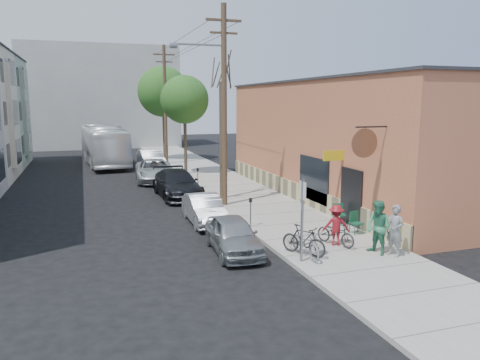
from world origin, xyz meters
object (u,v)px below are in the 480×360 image
object	(u,v)px
utility_pole_near	(223,102)
tree_leafy_mid	(184,100)
patio_chair_a	(340,214)
car_1	(204,209)
parked_bike_a	(304,240)
tree_bare	(222,141)
bus	(104,145)
patio_chair_b	(356,223)
patron_green	(378,228)
sign_post	(302,212)
car_0	(233,235)
cyclist	(336,225)
parking_meter_near	(251,207)
tree_leafy_far	(163,92)
car_3	(155,171)
parking_meter_far	(198,175)
parked_bike_b	(306,243)
patron_grey	(395,230)
car_2	(177,184)
car_4	(151,160)

from	to	relation	value
utility_pole_near	tree_leafy_mid	size ratio (longest dim) A/B	1.39
patio_chair_a	car_1	world-z (taller)	car_1
utility_pole_near	parked_bike_a	distance (m)	9.85
tree_bare	bus	distance (m)	18.98
car_1	patio_chair_a	bearing A→B (deg)	-24.64
patio_chair_b	patron_green	world-z (taller)	patron_green
tree_bare	patron_green	bearing A→B (deg)	-77.74
sign_post	car_0	size ratio (longest dim) A/B	0.72
cyclist	bus	world-z (taller)	bus
parked_bike_a	bus	xyz separation A→B (m)	(-5.40, 28.44, 1.03)
parking_meter_near	tree_leafy_far	world-z (taller)	tree_leafy_far
patio_chair_a	car_3	world-z (taller)	car_3
utility_pole_near	tree_leafy_far	distance (m)	20.68
parking_meter_far	patio_chair_a	bearing A→B (deg)	-69.99
tree_bare	car_1	bearing A→B (deg)	-115.52
parked_bike_b	bus	distance (m)	29.15
car_1	tree_leafy_far	bearing A→B (deg)	85.69
cyclist	patron_grey	bearing A→B (deg)	148.59
parking_meter_far	car_3	distance (m)	4.68
parked_bike_a	parked_bike_b	size ratio (longest dim) A/B	0.95
tree_leafy_far	bus	world-z (taller)	tree_leafy_far
patio_chair_a	patio_chair_b	distance (m)	1.53
tree_leafy_mid	patron_green	world-z (taller)	tree_leafy_mid
parking_meter_near	cyclist	xyz separation A→B (m)	(2.11, -3.47, -0.07)
tree_leafy_mid	tree_leafy_far	bearing A→B (deg)	90.00
car_2	car_4	bearing A→B (deg)	87.42
patron_green	parked_bike_b	size ratio (longest dim) A/B	1.03
patron_green	car_3	xyz separation A→B (m)	(-5.00, 18.67, -0.35)
patron_grey	car_1	size ratio (longest dim) A/B	0.46
car_2	bus	size ratio (longest dim) A/B	0.44
sign_post	patio_chair_b	bearing A→B (deg)	32.89
tree_leafy_mid	car_1	world-z (taller)	tree_leafy_mid
patio_chair_b	bus	distance (m)	28.08
parking_meter_far	patron_grey	size ratio (longest dim) A/B	0.69
car_4	bus	distance (m)	5.76
patron_grey	parked_bike_b	bearing A→B (deg)	-125.72
utility_pole_near	bus	size ratio (longest dim) A/B	0.81
patron_green	cyclist	xyz separation A→B (m)	(-0.85, 1.40, -0.19)
tree_bare	patron_green	xyz separation A→B (m)	(2.41, -11.08, -2.22)
car_3	car_2	bearing A→B (deg)	-81.16
parking_meter_near	parked_bike_b	distance (m)	4.36
patron_green	parked_bike_b	distance (m)	2.61
parked_bike_a	car_1	xyz separation A→B (m)	(-2.06, 5.84, -0.03)
parking_meter_near	car_1	world-z (taller)	parking_meter_near
sign_post	patio_chair_b	size ratio (longest dim) A/B	3.18
bus	tree_leafy_mid	bearing A→B (deg)	-61.38
parking_meter_far	parked_bike_b	world-z (taller)	parking_meter_far
parking_meter_far	patron_grey	distance (m)	15.19
tree_bare	car_2	size ratio (longest dim) A/B	1.19
car_2	parking_meter_far	bearing A→B (deg)	44.16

